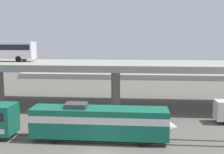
{
  "coord_description": "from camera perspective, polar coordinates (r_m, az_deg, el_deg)",
  "views": [
    {
      "loc": [
        3.26,
        -24.44,
        11.17
      ],
      "look_at": [
        -1.06,
        25.06,
        4.14
      ],
      "focal_mm": 43.16,
      "sensor_mm": 36.0,
      "label": 1
    }
  ],
  "objects": [
    {
      "name": "rail_strip_near",
      "position": [
        29.99,
        -1.66,
        -13.7
      ],
      "size": [
        110.0,
        0.12,
        0.12
      ],
      "primitive_type": "cube",
      "color": "#59544C",
      "rests_on": "ground_plane"
    },
    {
      "name": "harbor_water",
      "position": [
        103.09,
        3.14,
        1.82
      ],
      "size": [
        140.0,
        36.0,
        0.01
      ],
      "primitive_type": "cube",
      "color": "navy",
      "rests_on": "ground_plane"
    },
    {
      "name": "parked_car_3",
      "position": [
        81.8,
        -10.14,
        1.63
      ],
      "size": [
        4.43,
        1.87,
        1.5
      ],
      "rotation": [
        0.0,
        0.0,
        3.14
      ],
      "color": "#9E998C",
      "rests_on": "pier_parking_lot"
    },
    {
      "name": "rail_strip_far",
      "position": [
        31.42,
        -1.33,
        -12.66
      ],
      "size": [
        110.0,
        0.12,
        0.12
      ],
      "primitive_type": "cube",
      "color": "#59544C",
      "rests_on": "ground_plane"
    },
    {
      "name": "parked_car_0",
      "position": [
        80.15,
        0.97,
        1.62
      ],
      "size": [
        4.18,
        1.92,
        1.5
      ],
      "color": "#9E998C",
      "rests_on": "pier_parking_lot"
    },
    {
      "name": "pier_parking_lot",
      "position": [
        80.19,
        2.61,
        0.55
      ],
      "size": [
        60.06,
        12.35,
        1.43
      ],
      "primitive_type": "cube",
      "color": "#9E998E",
      "rests_on": "ground_plane"
    },
    {
      "name": "parked_car_2",
      "position": [
        79.53,
        15.73,
        1.27
      ],
      "size": [
        4.64,
        1.91,
        1.5
      ],
      "rotation": [
        0.0,
        0.0,
        3.14
      ],
      "color": "#B7B7BC",
      "rests_on": "pier_parking_lot"
    },
    {
      "name": "train_locomotive",
      "position": [
        29.98,
        -1.29,
        -9.38
      ],
      "size": [
        16.02,
        3.04,
        4.18
      ],
      "color": "#14664C",
      "rests_on": "ground_plane"
    },
    {
      "name": "highway_overpass",
      "position": [
        44.79,
        0.78,
        2.19
      ],
      "size": [
        96.0,
        12.08,
        7.32
      ],
      "color": "#9E998E",
      "rests_on": "ground_plane"
    },
    {
      "name": "transit_bus_on_overpass",
      "position": [
        50.64,
        -22.61,
        5.41
      ],
      "size": [
        12.0,
        2.68,
        3.4
      ],
      "rotation": [
        0.0,
        0.0,
        3.14
      ],
      "color": "silver",
      "rests_on": "highway_overpass"
    },
    {
      "name": "parked_car_1",
      "position": [
        85.42,
        -13.69,
        1.79
      ],
      "size": [
        4.68,
        1.84,
        1.5
      ],
      "color": "#B7B7BC",
      "rests_on": "pier_parking_lot"
    }
  ]
}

